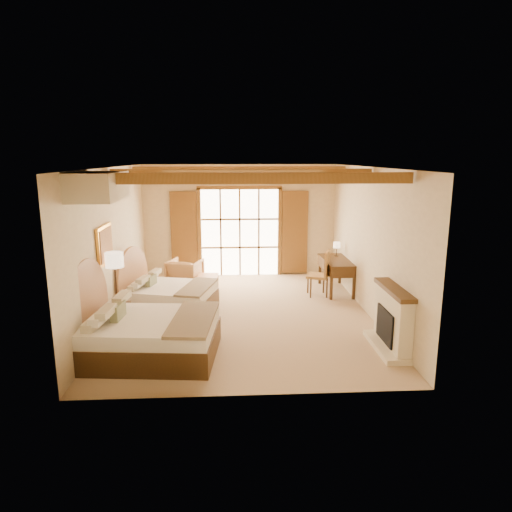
{
  "coord_description": "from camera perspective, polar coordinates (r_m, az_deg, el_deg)",
  "views": [
    {
      "loc": [
        -0.27,
        -9.58,
        3.43
      ],
      "look_at": [
        0.28,
        0.2,
        1.27
      ],
      "focal_mm": 32.0,
      "sensor_mm": 36.0,
      "label": 1
    }
  ],
  "objects": [
    {
      "name": "desk_chair",
      "position": [
        11.52,
        7.83,
        -3.19
      ],
      "size": [
        0.66,
        0.64,
        1.15
      ],
      "rotation": [
        0.0,
        0.0,
        -0.35
      ],
      "color": "#AC7F3F",
      "rests_on": "floor"
    },
    {
      "name": "wall_left",
      "position": [
        10.06,
        -17.46,
        1.35
      ],
      "size": [
        0.0,
        7.0,
        7.0
      ],
      "primitive_type": "plane",
      "rotation": [
        1.57,
        0.0,
        1.57
      ],
      "color": "beige",
      "rests_on": "ground"
    },
    {
      "name": "french_doors",
      "position": [
        13.2,
        -2.04,
        2.89
      ],
      "size": [
        3.95,
        0.08,
        2.6
      ],
      "color": "white",
      "rests_on": "ground"
    },
    {
      "name": "painting",
      "position": [
        9.31,
        -18.35,
        1.38
      ],
      "size": [
        0.06,
        0.95,
        0.75
      ],
      "color": "gold",
      "rests_on": "wall_left"
    },
    {
      "name": "canopy_valance",
      "position": [
        7.89,
        -19.11,
        8.25
      ],
      "size": [
        0.7,
        1.4,
        0.45
      ],
      "primitive_type": "cube",
      "color": "beige",
      "rests_on": "ceiling"
    },
    {
      "name": "fireplace",
      "position": [
        8.61,
        16.58,
        -7.94
      ],
      "size": [
        0.46,
        1.4,
        1.16
      ],
      "color": "beige",
      "rests_on": "ground"
    },
    {
      "name": "desk",
      "position": [
        11.94,
        9.96,
        -2.25
      ],
      "size": [
        0.7,
        1.57,
        0.84
      ],
      "rotation": [
        0.0,
        0.0,
        0.02
      ],
      "color": "#4E2F17",
      "rests_on": "floor"
    },
    {
      "name": "floor_lamp",
      "position": [
        9.16,
        -17.26,
        -1.07
      ],
      "size": [
        0.34,
        0.34,
        1.63
      ],
      "color": "#312115",
      "rests_on": "floor"
    },
    {
      "name": "desk_lamp",
      "position": [
        12.21,
        10.06,
        1.29
      ],
      "size": [
        0.19,
        0.19,
        0.37
      ],
      "color": "#312115",
      "rests_on": "desk"
    },
    {
      "name": "ceiling_beams",
      "position": [
        9.59,
        -1.66,
        10.31
      ],
      "size": [
        5.39,
        4.6,
        0.18
      ],
      "primitive_type": null,
      "color": "olive",
      "rests_on": "ceiling"
    },
    {
      "name": "bed_far",
      "position": [
        10.51,
        -11.43,
        -4.72
      ],
      "size": [
        2.22,
        1.85,
        1.25
      ],
      "rotation": [
        0.0,
        0.0,
        -0.25
      ],
      "color": "#4E2F17",
      "rests_on": "floor"
    },
    {
      "name": "ceiling",
      "position": [
        9.59,
        -1.66,
        11.03
      ],
      "size": [
        7.0,
        7.0,
        0.0
      ],
      "primitive_type": "plane",
      "rotation": [
        3.14,
        0.0,
        0.0
      ],
      "color": "#B67640",
      "rests_on": "ground"
    },
    {
      "name": "floor",
      "position": [
        10.18,
        -1.55,
        -7.29
      ],
      "size": [
        7.0,
        7.0,
        0.0
      ],
      "primitive_type": "plane",
      "color": "tan",
      "rests_on": "ground"
    },
    {
      "name": "ottoman",
      "position": [
        12.01,
        -6.04,
        -3.3
      ],
      "size": [
        0.56,
        0.56,
        0.39
      ],
      "primitive_type": "cube",
      "rotation": [
        0.0,
        0.0,
        -0.05
      ],
      "color": "tan",
      "rests_on": "floor"
    },
    {
      "name": "bed_near",
      "position": [
        8.24,
        -14.34,
        -9.16
      ],
      "size": [
        2.44,
        1.93,
        1.5
      ],
      "rotation": [
        0.0,
        0.0,
        -0.1
      ],
      "color": "#4E2F17",
      "rests_on": "floor"
    },
    {
      "name": "wall_back",
      "position": [
        13.21,
        -2.06,
        4.44
      ],
      "size": [
        5.5,
        0.0,
        5.5
      ],
      "primitive_type": "plane",
      "rotation": [
        1.57,
        0.0,
        0.0
      ],
      "color": "beige",
      "rests_on": "ground"
    },
    {
      "name": "nightstand",
      "position": [
        9.37,
        -16.89,
        -7.64
      ],
      "size": [
        0.57,
        0.57,
        0.6
      ],
      "primitive_type": "cube",
      "rotation": [
        0.0,
        0.0,
        0.14
      ],
      "color": "#4E2F17",
      "rests_on": "floor"
    },
    {
      "name": "armchair",
      "position": [
        12.25,
        -8.85,
        -2.16
      ],
      "size": [
        1.02,
        1.03,
        0.76
      ],
      "primitive_type": "imported",
      "rotation": [
        0.0,
        0.0,
        -3.43
      ],
      "color": "tan",
      "rests_on": "floor"
    },
    {
      "name": "wall_right",
      "position": [
        10.21,
        14.02,
        1.71
      ],
      "size": [
        0.0,
        7.0,
        7.0
      ],
      "primitive_type": "plane",
      "rotation": [
        1.57,
        0.0,
        -1.57
      ],
      "color": "beige",
      "rests_on": "ground"
    }
  ]
}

